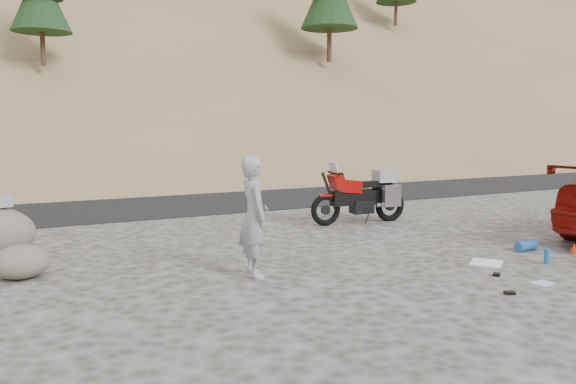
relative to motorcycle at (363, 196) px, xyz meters
name	(u,v)px	position (x,y,z in m)	size (l,w,h in m)	color
ground	(383,259)	(-1.66, -2.99, -0.60)	(140.00, 140.00, 0.00)	#3F3C3A
road	(205,197)	(-1.66, 6.01, -0.60)	(120.00, 7.00, 0.05)	black
hillside	(71,11)	(-1.71, 37.89, 10.48)	(120.00, 73.00, 46.72)	brown
motorcycle	(363,196)	(0.00, 0.00, 0.00)	(2.36, 0.76, 1.40)	black
man	(254,276)	(-3.93, -2.96, -0.60)	(0.63, 0.42, 1.74)	gray
small_rock	(21,262)	(-6.94, -1.59, -0.36)	(0.99, 0.94, 0.48)	#555049
gear_white_cloth	(486,263)	(-0.39, -3.96, -0.59)	(0.52, 0.46, 0.02)	white
gear_blue_mat	(526,246)	(0.93, -3.60, -0.51)	(0.17, 0.17, 0.43)	#1A579F
gear_bottle	(547,256)	(0.44, -4.40, -0.48)	(0.09, 0.09, 0.24)	#1A579F
gear_funnel	(574,249)	(1.43, -4.15, -0.51)	(0.15, 0.15, 0.19)	#BA2C0C
gear_glove_a	(510,293)	(-1.36, -5.28, -0.58)	(0.13, 0.09, 0.04)	black
gear_glove_b	(497,275)	(-0.82, -4.56, -0.58)	(0.12, 0.09, 0.04)	black
gear_blue_cloth	(542,283)	(-0.57, -5.13, -0.59)	(0.28, 0.21, 0.01)	#9BD4F0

